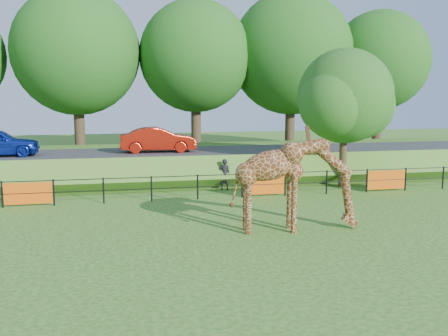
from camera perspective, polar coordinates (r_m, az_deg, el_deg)
The scene contains 9 objects.
ground at distance 14.31m, azimuth 1.83°, elevation -10.24°, with size 90.00×90.00×0.00m, color #225816.
giraffe at distance 16.85m, azimuth 8.24°, elevation -1.91°, with size 4.40×0.81×3.14m, color #4F2810, non-canonical shape.
perimeter_fence at distance 21.78m, azimuth -3.03°, elevation -2.18°, with size 28.07×0.10×1.10m, color black, non-canonical shape.
embankment at distance 29.11m, azimuth -5.22°, elevation 0.73°, with size 40.00×9.00×1.30m, color #225816.
road at distance 27.54m, azimuth -4.90°, elevation 1.77°, with size 40.00×5.00×0.12m, color #2E2F31.
car_red at distance 27.36m, azimuth -7.55°, elevation 3.23°, with size 1.42×4.08×1.34m, color #AA1A0C.
visitor at distance 23.92m, azimuth 0.06°, elevation -0.72°, with size 0.54×0.36×1.49m, color black.
tree_east at distance 25.21m, azimuth 13.82°, elevation 7.59°, with size 5.40×4.71×6.76m.
bg_tree_line at distance 35.62m, azimuth -3.46°, elevation 12.73°, with size 37.30×8.80×11.82m.
Camera 1 is at (-3.14, -13.17, 4.62)m, focal length 40.00 mm.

